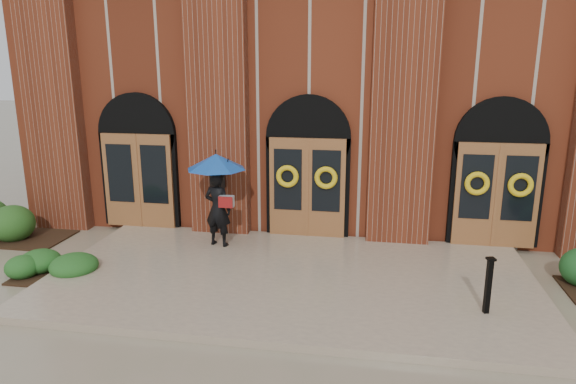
# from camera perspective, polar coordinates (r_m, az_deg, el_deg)

# --- Properties ---
(ground) EXTENTS (90.00, 90.00, 0.00)m
(ground) POSITION_cam_1_polar(r_m,az_deg,el_deg) (10.75, 0.10, -10.24)
(ground) COLOR gray
(ground) RESTS_ON ground
(landing) EXTENTS (10.00, 5.30, 0.15)m
(landing) POSITION_cam_1_polar(r_m,az_deg,el_deg) (10.85, 0.23, -9.56)
(landing) COLOR tan
(landing) RESTS_ON ground
(church_building) EXTENTS (16.20, 12.53, 7.00)m
(church_building) POSITION_cam_1_polar(r_m,az_deg,el_deg) (18.52, 4.77, 11.29)
(church_building) COLOR maroon
(church_building) RESTS_ON ground
(man_with_umbrella) EXTENTS (1.66, 1.66, 2.24)m
(man_with_umbrella) POSITION_cam_1_polar(r_m,az_deg,el_deg) (12.16, -7.89, 1.10)
(man_with_umbrella) COLOR black
(man_with_umbrella) RESTS_ON landing
(metal_post) EXTENTS (0.17, 0.17, 1.03)m
(metal_post) POSITION_cam_1_polar(r_m,az_deg,el_deg) (9.74, 21.37, -9.53)
(metal_post) COLOR black
(metal_post) RESTS_ON landing
(hedge_front_left) EXTENTS (1.29, 1.11, 0.46)m
(hedge_front_left) POSITION_cam_1_polar(r_m,az_deg,el_deg) (12.19, -24.84, -7.43)
(hedge_front_left) COLOR #1F4F1B
(hedge_front_left) RESTS_ON ground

